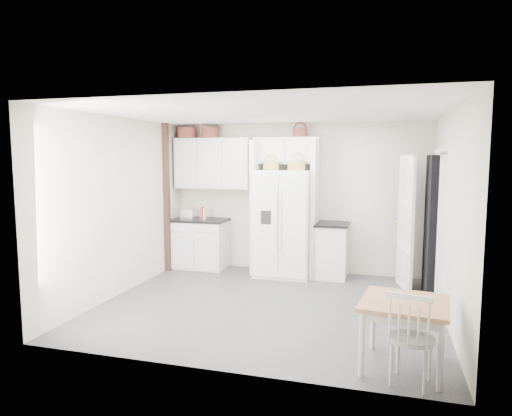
% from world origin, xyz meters
% --- Properties ---
extents(floor, '(4.50, 4.50, 0.00)m').
position_xyz_m(floor, '(0.00, 0.00, 0.00)').
color(floor, '#343538').
rests_on(floor, ground).
extents(ceiling, '(4.50, 4.50, 0.00)m').
position_xyz_m(ceiling, '(0.00, 0.00, 2.60)').
color(ceiling, white).
rests_on(ceiling, wall_back).
extents(wall_back, '(4.50, 0.00, 4.50)m').
position_xyz_m(wall_back, '(0.00, 2.00, 1.30)').
color(wall_back, beige).
rests_on(wall_back, floor).
extents(wall_left, '(0.00, 4.00, 4.00)m').
position_xyz_m(wall_left, '(-2.25, 0.00, 1.30)').
color(wall_left, beige).
rests_on(wall_left, floor).
extents(wall_right, '(0.00, 4.00, 4.00)m').
position_xyz_m(wall_right, '(2.25, 0.00, 1.30)').
color(wall_right, beige).
rests_on(wall_right, floor).
extents(refrigerator, '(0.93, 0.75, 1.80)m').
position_xyz_m(refrigerator, '(-0.15, 1.61, 0.90)').
color(refrigerator, white).
rests_on(refrigerator, floor).
extents(base_cab_left, '(0.93, 0.59, 0.86)m').
position_xyz_m(base_cab_left, '(-1.72, 1.70, 0.43)').
color(base_cab_left, silver).
rests_on(base_cab_left, floor).
extents(base_cab_right, '(0.50, 0.60, 0.88)m').
position_xyz_m(base_cab_right, '(0.66, 1.70, 0.44)').
color(base_cab_right, silver).
rests_on(base_cab_right, floor).
extents(dining_table, '(0.89, 0.89, 0.66)m').
position_xyz_m(dining_table, '(1.70, -1.44, 0.33)').
color(dining_table, brown).
rests_on(dining_table, floor).
extents(windsor_chair, '(0.48, 0.45, 0.83)m').
position_xyz_m(windsor_chair, '(1.76, -1.75, 0.41)').
color(windsor_chair, silver).
rests_on(windsor_chair, floor).
extents(counter_left, '(0.97, 0.63, 0.04)m').
position_xyz_m(counter_left, '(-1.72, 1.70, 0.88)').
color(counter_left, black).
rests_on(counter_left, base_cab_left).
extents(counter_right, '(0.54, 0.64, 0.04)m').
position_xyz_m(counter_right, '(0.66, 1.70, 0.90)').
color(counter_right, black).
rests_on(counter_right, base_cab_right).
extents(toaster, '(0.25, 0.16, 0.17)m').
position_xyz_m(toaster, '(-1.96, 1.67, 0.99)').
color(toaster, silver).
rests_on(toaster, counter_left).
extents(cookbook_red, '(0.05, 0.15, 0.23)m').
position_xyz_m(cookbook_red, '(-1.65, 1.62, 1.01)').
color(cookbook_red, red).
rests_on(cookbook_red, counter_left).
extents(cookbook_cream, '(0.06, 0.14, 0.21)m').
position_xyz_m(cookbook_cream, '(-1.60, 1.62, 1.01)').
color(cookbook_cream, beige).
rests_on(cookbook_cream, counter_left).
extents(basket_upper_a, '(0.34, 0.34, 0.19)m').
position_xyz_m(basket_upper_a, '(-2.01, 1.83, 2.45)').
color(basket_upper_a, brown).
rests_on(basket_upper_a, upper_cabinet).
extents(basket_upper_b, '(0.33, 0.33, 0.19)m').
position_xyz_m(basket_upper_b, '(-1.57, 1.83, 2.45)').
color(basket_upper_b, brown).
rests_on(basket_upper_b, upper_cabinet).
extents(basket_bridge_b, '(0.24, 0.24, 0.14)m').
position_xyz_m(basket_bridge_b, '(0.07, 1.83, 2.42)').
color(basket_bridge_b, brown).
rests_on(basket_bridge_b, bridge_cabinet).
extents(basket_fridge_a, '(0.26, 0.26, 0.14)m').
position_xyz_m(basket_fridge_a, '(-0.36, 1.51, 1.87)').
color(basket_fridge_a, olive).
rests_on(basket_fridge_a, refrigerator).
extents(basket_fridge_b, '(0.29, 0.29, 0.16)m').
position_xyz_m(basket_fridge_b, '(0.07, 1.51, 1.88)').
color(basket_fridge_b, olive).
rests_on(basket_fridge_b, refrigerator).
extents(upper_cabinet, '(1.40, 0.34, 0.90)m').
position_xyz_m(upper_cabinet, '(-1.50, 1.83, 1.90)').
color(upper_cabinet, silver).
rests_on(upper_cabinet, wall_back).
extents(bridge_cabinet, '(1.12, 0.34, 0.45)m').
position_xyz_m(bridge_cabinet, '(-0.15, 1.83, 2.12)').
color(bridge_cabinet, silver).
rests_on(bridge_cabinet, wall_back).
extents(fridge_panel_left, '(0.08, 0.60, 2.30)m').
position_xyz_m(fridge_panel_left, '(-0.66, 1.70, 1.15)').
color(fridge_panel_left, silver).
rests_on(fridge_panel_left, floor).
extents(fridge_panel_right, '(0.08, 0.60, 2.30)m').
position_xyz_m(fridge_panel_right, '(0.36, 1.70, 1.15)').
color(fridge_panel_right, silver).
rests_on(fridge_panel_right, floor).
extents(trim_post, '(0.09, 0.09, 2.60)m').
position_xyz_m(trim_post, '(-2.20, 1.35, 1.30)').
color(trim_post, '#462619').
rests_on(trim_post, floor).
extents(doorway_void, '(0.18, 0.85, 2.05)m').
position_xyz_m(doorway_void, '(2.16, 1.00, 1.02)').
color(doorway_void, black).
rests_on(doorway_void, floor).
extents(door_slab, '(0.21, 0.79, 2.05)m').
position_xyz_m(door_slab, '(1.80, 1.33, 1.02)').
color(door_slab, white).
rests_on(door_slab, floor).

